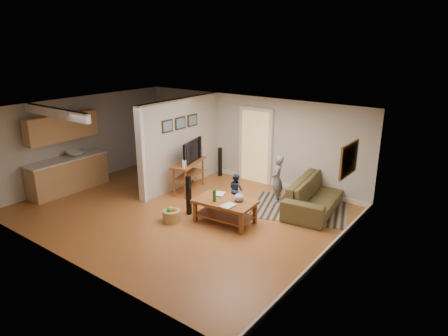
{
  "coord_description": "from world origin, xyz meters",
  "views": [
    {
      "loc": [
        6.25,
        -6.6,
        4.05
      ],
      "look_at": [
        0.84,
        0.68,
        1.1
      ],
      "focal_mm": 32.0,
      "sensor_mm": 36.0,
      "label": 1
    }
  ],
  "objects_px": {
    "coffee_table": "(226,205)",
    "sofa": "(316,207)",
    "toddler": "(236,204)",
    "speaker_right": "(220,162)",
    "child": "(276,201)",
    "toy_basket": "(172,215)",
    "speaker_left": "(189,195)",
    "tv_console": "(189,165)"
  },
  "relations": [
    {
      "from": "toy_basket",
      "to": "sofa",
      "type": "bearing_deg",
      "value": 49.38
    },
    {
      "from": "toy_basket",
      "to": "speaker_right",
      "type": "bearing_deg",
      "value": 108.0
    },
    {
      "from": "sofa",
      "to": "tv_console",
      "type": "relative_size",
      "value": 1.79
    },
    {
      "from": "speaker_left",
      "to": "coffee_table",
      "type": "bearing_deg",
      "value": 2.62
    },
    {
      "from": "speaker_right",
      "to": "toddler",
      "type": "distance_m",
      "value": 2.3
    },
    {
      "from": "sofa",
      "to": "coffee_table",
      "type": "relative_size",
      "value": 1.75
    },
    {
      "from": "child",
      "to": "speaker_left",
      "type": "bearing_deg",
      "value": -55.61
    },
    {
      "from": "coffee_table",
      "to": "sofa",
      "type": "bearing_deg",
      "value": 56.86
    },
    {
      "from": "tv_console",
      "to": "toy_basket",
      "type": "height_order",
      "value": "tv_console"
    },
    {
      "from": "sofa",
      "to": "tv_console",
      "type": "xyz_separation_m",
      "value": [
        -3.33,
        -1.01,
        0.76
      ]
    },
    {
      "from": "toddler",
      "to": "toy_basket",
      "type": "bearing_deg",
      "value": 92.62
    },
    {
      "from": "tv_console",
      "to": "coffee_table",
      "type": "bearing_deg",
      "value": -43.08
    },
    {
      "from": "coffee_table",
      "to": "toddler",
      "type": "bearing_deg",
      "value": 112.66
    },
    {
      "from": "coffee_table",
      "to": "speaker_left",
      "type": "bearing_deg",
      "value": -170.03
    },
    {
      "from": "tv_console",
      "to": "speaker_left",
      "type": "xyz_separation_m",
      "value": [
        1.03,
        -1.19,
        -0.28
      ]
    },
    {
      "from": "tv_console",
      "to": "toy_basket",
      "type": "bearing_deg",
      "value": -76.89
    },
    {
      "from": "child",
      "to": "toddler",
      "type": "xyz_separation_m",
      "value": [
        -0.74,
        -0.77,
        0.0
      ]
    },
    {
      "from": "speaker_left",
      "to": "speaker_right",
      "type": "relative_size",
      "value": 1.08
    },
    {
      "from": "tv_console",
      "to": "toddler",
      "type": "xyz_separation_m",
      "value": [
        1.58,
        -0.01,
        -0.76
      ]
    },
    {
      "from": "sofa",
      "to": "coffee_table",
      "type": "bearing_deg",
      "value": 139.51
    },
    {
      "from": "sofa",
      "to": "toy_basket",
      "type": "bearing_deg",
      "value": 132.02
    },
    {
      "from": "coffee_table",
      "to": "tv_console",
      "type": "bearing_deg",
      "value": 153.07
    },
    {
      "from": "coffee_table",
      "to": "speaker_left",
      "type": "height_order",
      "value": "speaker_left"
    },
    {
      "from": "toy_basket",
      "to": "child",
      "type": "relative_size",
      "value": 0.34
    },
    {
      "from": "coffee_table",
      "to": "speaker_right",
      "type": "xyz_separation_m",
      "value": [
        -2.09,
        2.53,
        0.03
      ]
    },
    {
      "from": "sofa",
      "to": "speaker_left",
      "type": "distance_m",
      "value": 3.23
    },
    {
      "from": "toy_basket",
      "to": "coffee_table",
      "type": "bearing_deg",
      "value": 34.81
    },
    {
      "from": "coffee_table",
      "to": "toy_basket",
      "type": "xyz_separation_m",
      "value": [
        -1.03,
        -0.72,
        -0.27
      ]
    },
    {
      "from": "sofa",
      "to": "child",
      "type": "height_order",
      "value": "child"
    },
    {
      "from": "coffee_table",
      "to": "toddler",
      "type": "relative_size",
      "value": 1.78
    },
    {
      "from": "speaker_right",
      "to": "child",
      "type": "distance_m",
      "value": 2.57
    },
    {
      "from": "coffee_table",
      "to": "speaker_left",
      "type": "distance_m",
      "value": 0.99
    },
    {
      "from": "coffee_table",
      "to": "child",
      "type": "relative_size",
      "value": 1.18
    },
    {
      "from": "sofa",
      "to": "speaker_right",
      "type": "bearing_deg",
      "value": 74.32
    },
    {
      "from": "tv_console",
      "to": "speaker_left",
      "type": "distance_m",
      "value": 1.6
    },
    {
      "from": "speaker_right",
      "to": "toddler",
      "type": "xyz_separation_m",
      "value": [
        1.67,
        -1.52,
        -0.45
      ]
    },
    {
      "from": "sofa",
      "to": "toddler",
      "type": "relative_size",
      "value": 3.12
    },
    {
      "from": "coffee_table",
      "to": "speaker_right",
      "type": "height_order",
      "value": "speaker_right"
    },
    {
      "from": "toy_basket",
      "to": "child",
      "type": "xyz_separation_m",
      "value": [
        1.36,
        2.5,
        -0.15
      ]
    },
    {
      "from": "toddler",
      "to": "coffee_table",
      "type": "bearing_deg",
      "value": 134.76
    },
    {
      "from": "speaker_left",
      "to": "toddler",
      "type": "xyz_separation_m",
      "value": [
        0.55,
        1.18,
        -0.48
      ]
    },
    {
      "from": "coffee_table",
      "to": "toy_basket",
      "type": "height_order",
      "value": "coffee_table"
    }
  ]
}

